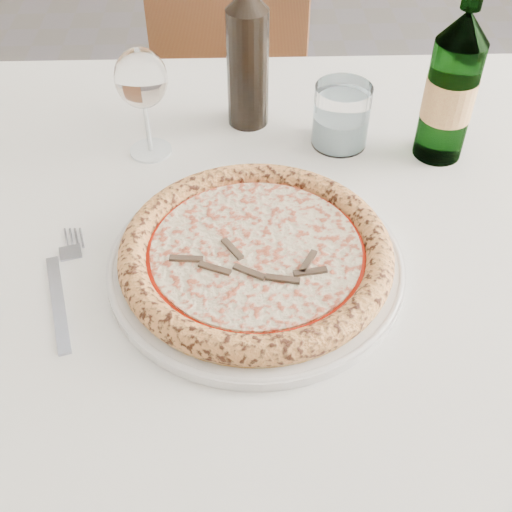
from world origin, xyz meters
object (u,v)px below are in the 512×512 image
Objects in this scene: dining_table at (253,259)px; plate at (256,262)px; chair_far at (220,67)px; pizza at (256,252)px; wine_glass at (141,81)px; wine_bottle at (248,57)px; tumbler at (341,120)px; beer_bottle at (452,87)px.

dining_table is 4.15× the size of plate.
chair_far is 2.79× the size of pizza.
wine_glass is 0.17m from wine_bottle.
wine_bottle is (0.15, 0.08, -0.01)m from wine_glass.
pizza is at bearing -86.46° from chair_far.
chair_far is at bearing 93.54° from pizza.
plate is 1.09× the size of pizza.
chair_far is 5.62× the size of wine_glass.
wine_glass is (-0.09, -0.68, 0.34)m from chair_far.
tumbler reaches higher than pizza.
chair_far is 0.69m from wine_bottle.
tumbler is at bearing 2.72° from wine_glass.
pizza is (0.06, -0.93, 0.25)m from chair_far.
wine_bottle is at bearing 27.86° from wine_glass.
wine_glass is 0.63× the size of wine_bottle.
wine_glass is at bearing 134.60° from dining_table.
dining_table is at bearing -86.04° from chair_far.
wine_bottle reaches higher than tumbler.
tumbler is at bearing 50.36° from dining_table.
beer_bottle is (0.28, 0.23, 0.08)m from pizza.
chair_far is at bearing 93.96° from dining_table.
wine_bottle is (-0.00, 0.33, 0.09)m from pizza.
tumbler is 0.17m from wine_bottle.
wine_glass is (-0.15, 0.25, 0.11)m from plate.
pizza is 2.02× the size of wine_glass.
wine_bottle is (-0.14, 0.07, 0.07)m from tumbler.
dining_table is 5.80× the size of wine_bottle.
chair_far is 0.77m from wine_glass.
wine_bottle reaches higher than pizza.
dining_table is 0.14m from plate.
beer_bottle is (0.28, 0.23, 0.10)m from plate.
wine_bottle is (-0.00, 0.33, 0.10)m from plate.
tumbler is (0.14, 0.27, 0.01)m from pizza.
tumbler reaches higher than dining_table.
chair_far is at bearing 106.32° from tumbler.
wine_bottle reaches higher than dining_table.
chair_far reaches higher than tumbler.
tumbler is (0.19, -0.67, 0.26)m from chair_far.
chair_far is at bearing 82.25° from wine_glass.
tumbler is at bearing 62.68° from pizza.
tumbler is (0.14, 0.17, 0.13)m from dining_table.
beer_bottle is (0.28, 0.13, 0.20)m from dining_table.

